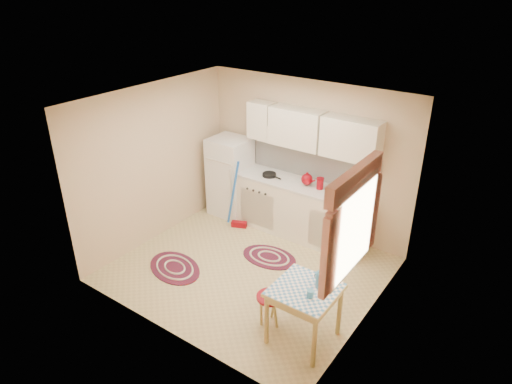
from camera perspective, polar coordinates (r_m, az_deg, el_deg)
room_shell at (r=6.11m, az=1.50°, el=3.24°), size 3.64×3.60×2.52m
fridge at (r=8.01m, az=-3.24°, el=1.93°), size 0.65×0.60×1.40m
broom at (r=7.56m, az=-2.20°, el=-0.44°), size 0.30×0.22×1.20m
base_cabinets at (r=7.47m, az=5.34°, el=-2.24°), size 2.25×0.60×0.88m
countertop at (r=7.27m, az=5.49°, el=0.96°), size 2.27×0.62×0.04m
frying_pan at (r=7.47m, az=1.67°, el=2.17°), size 0.26×0.26×0.05m
red_kettle at (r=7.16m, az=6.38°, el=1.60°), size 0.22×0.20×0.20m
red_canister at (r=7.08m, az=8.00°, el=0.99°), size 0.12×0.12×0.16m
table at (r=5.51m, az=5.97°, el=-14.94°), size 0.72×0.72×0.72m
stool at (r=5.78m, az=1.78°, el=-14.48°), size 0.39×0.39×0.42m
coffee_pot at (r=5.24m, az=8.10°, el=-10.59°), size 0.17×0.15×0.27m
mug at (r=5.14m, az=6.80°, el=-12.56°), size 0.10×0.10×0.10m
rug_center at (r=7.05m, az=1.66°, el=-8.13°), size 0.90×0.62×0.02m
rug_left at (r=6.92m, az=-10.12°, el=-9.30°), size 1.10×0.89×0.02m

